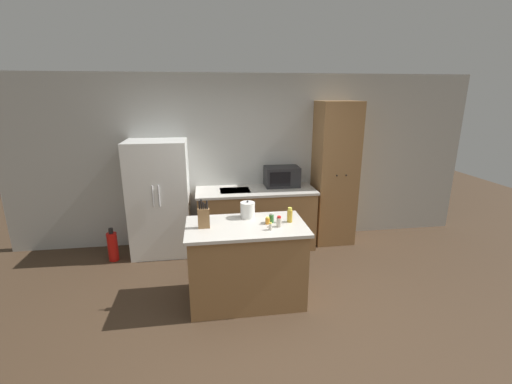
% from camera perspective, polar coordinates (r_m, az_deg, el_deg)
% --- Properties ---
extents(ground_plane, '(14.00, 14.00, 0.00)m').
position_cam_1_polar(ground_plane, '(3.77, 3.42, -21.68)').
color(ground_plane, '#423021').
extents(wall_back, '(7.20, 0.06, 2.60)m').
position_cam_1_polar(wall_back, '(5.38, -1.41, 5.29)').
color(wall_back, '#B2B2AD').
rests_on(wall_back, ground_plane).
extents(refrigerator, '(0.84, 0.65, 1.68)m').
position_cam_1_polar(refrigerator, '(5.16, -15.76, -1.04)').
color(refrigerator, white).
rests_on(refrigerator, ground_plane).
extents(back_counter, '(1.79, 0.68, 0.92)m').
position_cam_1_polar(back_counter, '(5.28, -0.04, -4.36)').
color(back_counter, olive).
rests_on(back_counter, ground_plane).
extents(pantry_cabinet, '(0.60, 0.56, 2.20)m').
position_cam_1_polar(pantry_cabinet, '(5.46, 12.97, 2.92)').
color(pantry_cabinet, olive).
rests_on(pantry_cabinet, ground_plane).
extents(kitchen_island, '(1.32, 0.77, 0.92)m').
position_cam_1_polar(kitchen_island, '(3.96, -1.62, -11.69)').
color(kitchen_island, olive).
rests_on(kitchen_island, ground_plane).
extents(microwave, '(0.52, 0.34, 0.31)m').
position_cam_1_polar(microwave, '(5.30, 4.33, 2.59)').
color(microwave, '#232326').
rests_on(microwave, back_counter).
extents(knife_block, '(0.12, 0.06, 0.32)m').
position_cam_1_polar(knife_block, '(3.69, -8.71, -4.24)').
color(knife_block, olive).
rests_on(knife_block, kitchen_island).
extents(spice_bottle_tall_dark, '(0.05, 0.05, 0.12)m').
position_cam_1_polar(spice_bottle_tall_dark, '(3.70, 3.86, -4.98)').
color(spice_bottle_tall_dark, beige).
rests_on(spice_bottle_tall_dark, kitchen_island).
extents(spice_bottle_short_red, '(0.06, 0.06, 0.17)m').
position_cam_1_polar(spice_bottle_short_red, '(3.84, 5.65, -3.88)').
color(spice_bottle_short_red, gold).
rests_on(spice_bottle_short_red, kitchen_island).
extents(spice_bottle_amber_oil, '(0.05, 0.05, 0.08)m').
position_cam_1_polar(spice_bottle_amber_oil, '(3.78, 1.86, -4.80)').
color(spice_bottle_amber_oil, orange).
rests_on(spice_bottle_amber_oil, kitchen_island).
extents(spice_bottle_green_herb, '(0.05, 0.05, 0.11)m').
position_cam_1_polar(spice_bottle_green_herb, '(3.82, 2.59, -4.34)').
color(spice_bottle_green_herb, '#337033').
rests_on(spice_bottle_green_herb, kitchen_island).
extents(spice_bottle_pale_salt, '(0.04, 0.04, 0.08)m').
position_cam_1_polar(spice_bottle_pale_salt, '(3.62, 2.47, -5.75)').
color(spice_bottle_pale_salt, beige).
rests_on(spice_bottle_pale_salt, kitchen_island).
extents(kettle, '(0.17, 0.17, 0.21)m').
position_cam_1_polar(kettle, '(3.95, -1.41, -3.01)').
color(kettle, white).
rests_on(kettle, kitchen_island).
extents(fire_extinguisher, '(0.14, 0.14, 0.49)m').
position_cam_1_polar(fire_extinguisher, '(5.33, -22.76, -8.33)').
color(fire_extinguisher, red).
rests_on(fire_extinguisher, ground_plane).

